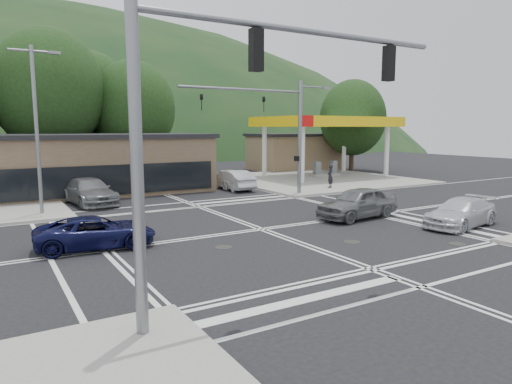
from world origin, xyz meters
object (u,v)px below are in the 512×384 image
car_blue_west (96,232)px  pedestrian (330,176)px  car_northbound (89,191)px  car_grey_center (358,203)px  car_queue_a (233,180)px  car_silver_east (461,213)px  car_queue_b (228,178)px

car_blue_west → pedestrian: pedestrian is taller
car_blue_west → car_northbound: size_ratio=0.82×
pedestrian → car_northbound: bearing=-41.4°
car_blue_west → car_northbound: (1.91, 11.09, 0.17)m
car_blue_west → car_northbound: 11.25m
car_grey_center → pedestrian: 11.33m
car_grey_center → car_northbound: bearing=-142.7°
car_queue_a → car_northbound: 10.99m
car_northbound → pedestrian: pedestrian is taller
car_silver_east → car_queue_a: bearing=-178.5°
car_northbound → pedestrian: size_ratio=3.13×
car_queue_a → car_queue_b: 1.06m
car_silver_east → car_queue_b: size_ratio=1.01×
car_queue_a → car_queue_b: size_ratio=1.00×
car_grey_center → car_silver_east: bearing=28.8°
car_grey_center → car_queue_b: size_ratio=1.04×
car_blue_west → car_grey_center: 13.21m
car_grey_center → car_queue_a: size_ratio=1.05×
pedestrian → car_blue_west: bearing=-9.4°
car_queue_b → pedestrian: pedestrian is taller
car_queue_b → car_silver_east: bearing=101.4°
car_silver_east → car_queue_a: size_ratio=1.01×
car_queue_a → pedestrian: bearing=150.5°
car_queue_b → pedestrian: bearing=145.0°
car_northbound → car_queue_a: bearing=0.6°
car_grey_center → car_queue_a: car_grey_center is taller
car_queue_b → pedestrian: 7.99m
car_blue_west → pedestrian: size_ratio=2.58×
car_queue_b → car_blue_west: bearing=48.0°
car_queue_a → car_northbound: car_northbound is taller
car_silver_east → car_queue_a: 17.64m
car_queue_b → car_queue_a: bearing=86.7°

